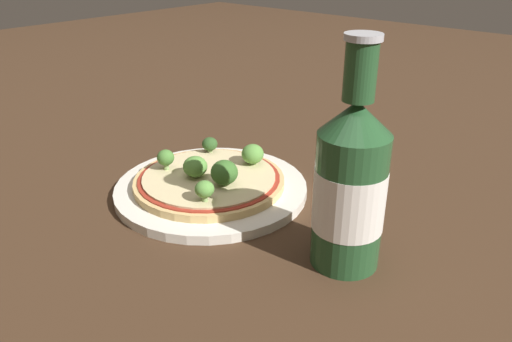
% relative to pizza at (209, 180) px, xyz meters
% --- Properties ---
extents(ground_plane, '(3.00, 3.00, 0.00)m').
position_rel_pizza_xyz_m(ground_plane, '(0.01, -0.01, -0.02)').
color(ground_plane, '#3D2819').
extents(plate, '(0.25, 0.25, 0.01)m').
position_rel_pizza_xyz_m(plate, '(0.00, 0.00, -0.01)').
color(plate, silver).
rests_on(plate, ground_plane).
extents(pizza, '(0.20, 0.20, 0.01)m').
position_rel_pizza_xyz_m(pizza, '(0.00, 0.00, 0.00)').
color(pizza, tan).
rests_on(pizza, plate).
extents(broccoli_floret_0, '(0.03, 0.03, 0.03)m').
position_rel_pizza_xyz_m(broccoli_floret_0, '(-0.01, -0.01, 0.02)').
color(broccoli_floret_0, '#89A866').
rests_on(broccoli_floret_0, pizza).
extents(broccoli_floret_1, '(0.03, 0.03, 0.03)m').
position_rel_pizza_xyz_m(broccoli_floret_1, '(0.02, 0.06, 0.02)').
color(broccoli_floret_1, '#89A866').
rests_on(broccoli_floret_1, pizza).
extents(broccoli_floret_2, '(0.02, 0.02, 0.03)m').
position_rel_pizza_xyz_m(broccoli_floret_2, '(-0.06, -0.03, 0.02)').
color(broccoli_floret_2, '#89A866').
rests_on(broccoli_floret_2, pizza).
extents(broccoli_floret_3, '(0.02, 0.02, 0.02)m').
position_rel_pizza_xyz_m(broccoli_floret_3, '(-0.06, 0.06, 0.02)').
color(broccoli_floret_3, '#89A866').
rests_on(broccoli_floret_3, pizza).
extents(broccoli_floret_4, '(0.02, 0.02, 0.03)m').
position_rel_pizza_xyz_m(broccoli_floret_4, '(0.05, -0.05, 0.02)').
color(broccoli_floret_4, '#89A866').
rests_on(broccoli_floret_4, pizza).
extents(broccoli_floret_5, '(0.03, 0.03, 0.03)m').
position_rel_pizza_xyz_m(broccoli_floret_5, '(0.03, -0.01, 0.02)').
color(broccoli_floret_5, '#89A866').
rests_on(broccoli_floret_5, pizza).
extents(beer_bottle, '(0.07, 0.07, 0.23)m').
position_rel_pizza_xyz_m(beer_bottle, '(0.22, -0.01, 0.07)').
color(beer_bottle, '#234C28').
rests_on(beer_bottle, ground_plane).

